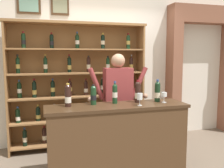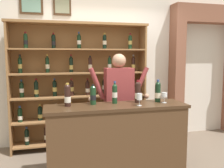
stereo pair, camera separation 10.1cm
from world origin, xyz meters
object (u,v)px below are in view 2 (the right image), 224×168
object	(u,v)px
shopkeeper	(119,94)
tasting_bottle_bianco	(68,95)
tasting_bottle_grappa	(115,93)
tasting_counter	(117,141)
wine_glass_left	(139,97)
tasting_bottle_rosso	(93,95)
wine_shelf	(80,84)
tasting_bottle_chianti	(138,92)
wine_glass_right	(164,95)
tasting_bottle_vin_santo	(158,92)

from	to	relation	value
shopkeeper	tasting_bottle_bianco	bearing A→B (deg)	-148.52
tasting_bottle_grappa	shopkeeper	bearing A→B (deg)	67.79
tasting_counter	wine_glass_left	xyz separation A→B (m)	(0.27, -0.11, 0.59)
tasting_bottle_rosso	wine_shelf	bearing A→B (deg)	92.26
shopkeeper	tasting_bottle_chianti	distance (m)	0.51
wine_shelf	shopkeeper	xyz separation A→B (m)	(0.53, -0.64, -0.11)
tasting_bottle_chianti	wine_glass_right	world-z (taller)	tasting_bottle_chianti
wine_shelf	tasting_bottle_bianco	size ratio (longest dim) A/B	7.93
shopkeeper	tasting_bottle_grappa	xyz separation A→B (m)	(-0.19, -0.46, 0.09)
shopkeeper	tasting_bottle_rosso	world-z (taller)	shopkeeper
tasting_counter	shopkeeper	bearing A→B (deg)	71.71
tasting_counter	tasting_bottle_vin_santo	xyz separation A→B (m)	(0.61, 0.07, 0.62)
tasting_bottle_vin_santo	wine_glass_left	distance (m)	0.39
wine_shelf	tasting_bottle_rosso	world-z (taller)	wine_shelf
tasting_bottle_rosso	tasting_bottle_grappa	xyz separation A→B (m)	(0.29, 0.00, 0.01)
tasting_bottle_rosso	wine_glass_right	world-z (taller)	tasting_bottle_rosso
tasting_counter	wine_glass_left	size ratio (longest dim) A/B	11.59
tasting_bottle_grappa	tasting_bottle_chianti	distance (m)	0.32
tasting_bottle_grappa	wine_glass_right	distance (m)	0.68
tasting_bottle_vin_santo	tasting_bottle_grappa	bearing A→B (deg)	176.23
tasting_bottle_chianti	wine_glass_left	world-z (taller)	tasting_bottle_chianti
tasting_bottle_grappa	wine_glass_left	bearing A→B (deg)	-39.91
tasting_bottle_vin_santo	wine_glass_left	xyz separation A→B (m)	(-0.34, -0.18, -0.03)
tasting_counter	wine_glass_right	size ratio (longest dim) A/B	13.07
shopkeeper	tasting_bottle_vin_santo	world-z (taller)	shopkeeper
tasting_bottle_vin_santo	wine_glass_right	distance (m)	0.11
tasting_counter	wine_glass_right	distance (m)	0.88
wine_glass_left	tasting_bottle_grappa	bearing A→B (deg)	140.09
tasting_bottle_grappa	tasting_bottle_chianti	xyz separation A→B (m)	(0.32, -0.03, 0.01)
wine_shelf	wine_glass_right	distance (m)	1.58
tasting_bottle_bianco	tasting_bottle_rosso	distance (m)	0.33
shopkeeper	tasting_bottle_rosso	size ratio (longest dim) A/B	6.05
tasting_counter	tasting_bottle_chianti	world-z (taller)	tasting_bottle_chianti
tasting_bottle_bianco	tasting_bottle_rosso	xyz separation A→B (m)	(0.33, 0.03, -0.01)
wine_shelf	tasting_bottle_rosso	xyz separation A→B (m)	(0.04, -1.10, -0.03)
tasting_counter	tasting_bottle_grappa	bearing A→B (deg)	89.85
tasting_bottle_bianco	wine_glass_left	world-z (taller)	tasting_bottle_bianco
wine_glass_right	wine_glass_left	bearing A→B (deg)	-166.07
tasting_counter	tasting_bottle_chianti	size ratio (longest dim) A/B	5.96
shopkeeper	wine_glass_right	distance (m)	0.76
wine_shelf	tasting_bottle_rosso	distance (m)	1.10
tasting_bottle_rosso	wine_glass_right	distance (m)	0.97
tasting_bottle_grappa	wine_glass_left	xyz separation A→B (m)	(0.27, -0.22, -0.03)
wine_shelf	tasting_counter	xyz separation A→B (m)	(0.34, -1.21, -0.64)
tasting_bottle_grappa	wine_shelf	bearing A→B (deg)	107.09
wine_shelf	tasting_bottle_bianco	xyz separation A→B (m)	(-0.29, -1.13, -0.01)
tasting_bottle_bianco	tasting_bottle_chianti	distance (m)	0.94
wine_shelf	wine_glass_left	distance (m)	1.45
tasting_bottle_bianco	tasting_counter	bearing A→B (deg)	-6.65
wine_shelf	wine_glass_right	world-z (taller)	wine_shelf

